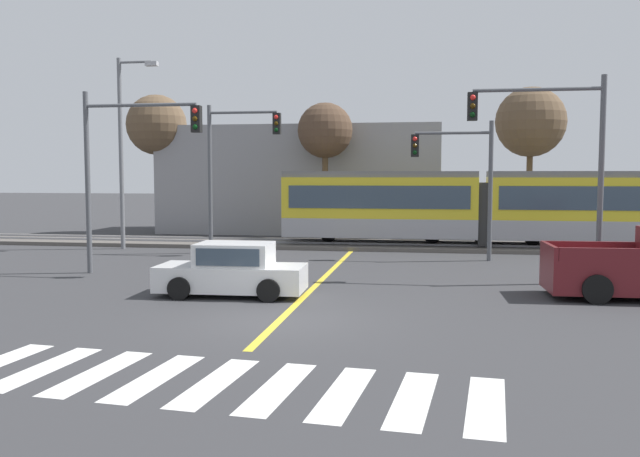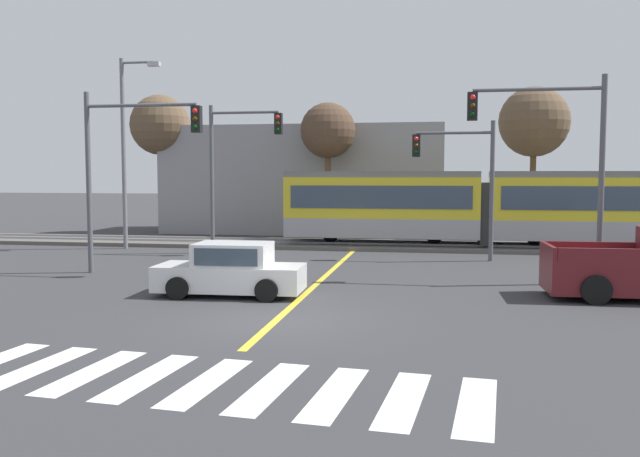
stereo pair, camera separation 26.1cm
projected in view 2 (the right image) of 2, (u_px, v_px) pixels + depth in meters
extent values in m
plane|color=#333335|center=(276.00, 320.00, 16.11)|extent=(200.00, 200.00, 0.00)
cube|color=#56514C|center=(358.00, 245.00, 32.43)|extent=(120.00, 4.00, 0.18)
cube|color=#939399|center=(356.00, 244.00, 31.71)|extent=(120.00, 0.08, 0.10)
cube|color=#939399|center=(360.00, 241.00, 33.12)|extent=(120.00, 0.08, 0.10)
cube|color=#9E9EA3|center=(382.00, 227.00, 32.16)|extent=(9.00, 2.60, 0.90)
cube|color=yellow|center=(382.00, 197.00, 32.05)|extent=(9.00, 2.60, 1.90)
cube|color=#384756|center=(380.00, 197.00, 30.75)|extent=(8.28, 0.04, 1.04)
cube|color=slate|center=(382.00, 174.00, 31.96)|extent=(9.00, 2.39, 0.28)
cylinder|color=black|center=(434.00, 237.00, 31.77)|extent=(0.70, 0.20, 0.70)
cylinder|color=black|center=(330.00, 235.00, 32.62)|extent=(0.70, 0.20, 0.70)
cube|color=#9E9EA3|center=(592.00, 230.00, 30.53)|extent=(9.00, 2.60, 0.90)
cube|color=yellow|center=(593.00, 199.00, 30.41)|extent=(9.00, 2.60, 1.90)
cube|color=#384756|center=(600.00, 198.00, 29.11)|extent=(8.28, 0.04, 1.04)
cube|color=slate|center=(594.00, 174.00, 30.33)|extent=(9.00, 2.39, 0.28)
cylinder|color=black|center=(535.00, 239.00, 30.99)|extent=(0.70, 0.20, 0.70)
cube|color=#2D2D2D|center=(484.00, 213.00, 31.29)|extent=(0.50, 2.34, 2.80)
cube|color=silver|center=(39.00, 367.00, 12.18)|extent=(0.82, 2.84, 0.01)
cube|color=silver|center=(92.00, 372.00, 11.89)|extent=(0.82, 2.84, 0.01)
cube|color=silver|center=(148.00, 377.00, 11.61)|extent=(0.82, 2.84, 0.01)
cube|color=silver|center=(207.00, 382.00, 11.32)|extent=(0.82, 2.84, 0.01)
cube|color=silver|center=(269.00, 387.00, 11.03)|extent=(0.82, 2.84, 0.01)
cube|color=silver|center=(335.00, 393.00, 10.74)|extent=(0.82, 2.84, 0.01)
cube|color=silver|center=(404.00, 399.00, 10.45)|extent=(0.82, 2.84, 0.01)
cube|color=silver|center=(477.00, 406.00, 10.16)|extent=(0.82, 2.84, 0.01)
cube|color=gold|center=(319.00, 282.00, 21.88)|extent=(0.20, 17.51, 0.01)
cube|color=silver|center=(230.00, 277.00, 19.40)|extent=(4.25, 1.84, 0.72)
cube|color=silver|center=(233.00, 254.00, 19.33)|extent=(2.15, 1.59, 0.64)
cube|color=#384756|center=(199.00, 253.00, 19.47)|extent=(0.15, 1.43, 0.52)
cube|color=#384756|center=(226.00, 257.00, 18.56)|extent=(1.79, 0.10, 0.48)
cylinder|color=black|center=(178.00, 288.00, 18.75)|extent=(0.65, 0.24, 0.64)
cylinder|color=black|center=(197.00, 279.00, 20.43)|extent=(0.65, 0.24, 0.64)
cylinder|color=black|center=(267.00, 290.00, 18.40)|extent=(0.65, 0.24, 0.64)
cylinder|color=black|center=(279.00, 281.00, 20.08)|extent=(0.65, 0.24, 0.64)
cube|color=maroon|center=(592.00, 248.00, 19.78)|extent=(2.70, 0.21, 0.36)
cube|color=maroon|center=(610.00, 255.00, 17.97)|extent=(2.70, 0.21, 0.36)
cube|color=maroon|center=(548.00, 251.00, 19.07)|extent=(0.18, 1.96, 0.36)
cylinder|color=black|center=(579.00, 279.00, 19.96)|extent=(0.81, 0.31, 0.80)
cylinder|color=black|center=(596.00, 290.00, 18.03)|extent=(0.81, 0.31, 0.80)
cylinder|color=#515459|center=(492.00, 191.00, 26.91)|extent=(0.18, 0.18, 5.59)
cylinder|color=#515459|center=(454.00, 133.00, 26.98)|extent=(3.00, 0.12, 0.12)
cube|color=black|center=(416.00, 146.00, 27.28)|extent=(0.32, 0.28, 0.90)
sphere|color=red|center=(416.00, 139.00, 27.11)|extent=(0.18, 0.18, 0.18)
sphere|color=#3A2706|center=(416.00, 146.00, 27.13)|extent=(0.18, 0.18, 0.18)
sphere|color=black|center=(416.00, 152.00, 27.15)|extent=(0.18, 0.18, 0.18)
cylinder|color=#515459|center=(89.00, 183.00, 23.69)|extent=(0.18, 0.18, 6.32)
cylinder|color=#515459|center=(141.00, 105.00, 23.13)|extent=(4.00, 0.12, 0.12)
cube|color=black|center=(197.00, 119.00, 22.83)|extent=(0.32, 0.28, 0.90)
sphere|color=red|center=(195.00, 111.00, 22.66)|extent=(0.18, 0.18, 0.18)
sphere|color=#3A2706|center=(195.00, 119.00, 22.68)|extent=(0.18, 0.18, 0.18)
sphere|color=black|center=(195.00, 127.00, 22.70)|extent=(0.18, 0.18, 0.18)
cylinder|color=#515459|center=(601.00, 180.00, 21.20)|extent=(0.18, 0.18, 6.57)
cylinder|color=#515459|center=(538.00, 89.00, 21.31)|extent=(4.00, 0.12, 0.12)
cube|color=black|center=(472.00, 106.00, 21.70)|extent=(0.32, 0.28, 0.90)
sphere|color=red|center=(473.00, 97.00, 21.53)|extent=(0.18, 0.18, 0.18)
sphere|color=#3A2706|center=(473.00, 106.00, 21.55)|extent=(0.18, 0.18, 0.18)
sphere|color=black|center=(472.00, 114.00, 21.57)|extent=(0.18, 0.18, 0.18)
cylinder|color=#515459|center=(212.00, 180.00, 29.55)|extent=(0.18, 0.18, 6.45)
cylinder|color=#515459|center=(244.00, 112.00, 29.06)|extent=(3.00, 0.12, 0.12)
cube|color=black|center=(278.00, 124.00, 28.85)|extent=(0.32, 0.28, 0.90)
sphere|color=red|center=(278.00, 117.00, 28.68)|extent=(0.18, 0.18, 0.18)
sphere|color=#3A2706|center=(278.00, 123.00, 28.70)|extent=(0.18, 0.18, 0.18)
sphere|color=black|center=(278.00, 130.00, 28.72)|extent=(0.18, 0.18, 0.18)
cylinder|color=slate|center=(124.00, 155.00, 31.31)|extent=(0.20, 0.20, 8.76)
cylinder|color=slate|center=(138.00, 62.00, 30.84)|extent=(1.58, 0.12, 0.12)
cube|color=#B2B2B7|center=(154.00, 64.00, 30.71)|extent=(0.56, 0.28, 0.20)
cylinder|color=brown|center=(161.00, 185.00, 39.96)|extent=(0.32, 0.32, 5.65)
sphere|color=brown|center=(160.00, 125.00, 39.67)|extent=(3.51, 3.51, 3.51)
cylinder|color=brown|center=(328.00, 190.00, 36.31)|extent=(0.32, 0.32, 5.21)
sphere|color=#4C3828|center=(328.00, 130.00, 36.05)|extent=(2.95, 2.95, 2.95)
cylinder|color=brown|center=(532.00, 188.00, 36.08)|extent=(0.32, 0.32, 5.50)
sphere|color=brown|center=(534.00, 122.00, 35.80)|extent=(3.71, 3.71, 3.71)
cube|color=gray|center=(306.00, 180.00, 40.75)|extent=(16.36, 6.00, 6.28)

